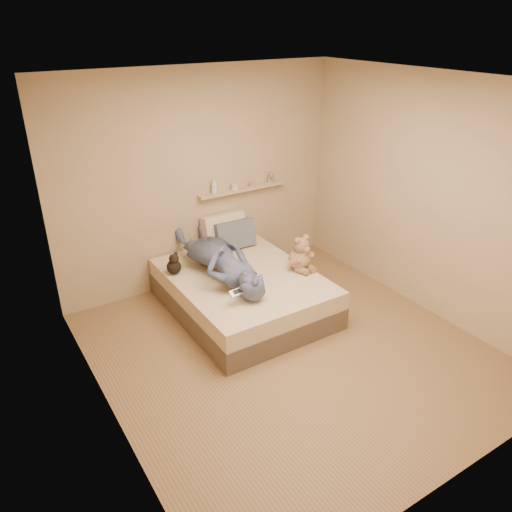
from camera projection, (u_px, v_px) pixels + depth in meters
room at (294, 233)px, 4.50m from camera, size 3.80×3.80×3.80m
bed at (243, 292)px, 5.68m from camera, size 1.50×1.90×0.45m
game_console at (237, 292)px, 4.95m from camera, size 0.17×0.09×0.06m
teddy_bear at (301, 256)px, 5.63m from camera, size 0.34×0.34×0.42m
dark_plush at (174, 265)px, 5.56m from camera, size 0.17×0.17×0.26m
pillow_cream at (224, 230)px, 6.24m from camera, size 0.55×0.25×0.42m
pillow_grey at (235, 234)px, 6.18m from camera, size 0.51×0.25×0.37m
person at (220, 259)px, 5.52m from camera, size 0.60×1.61×0.38m
wall_shelf at (242, 189)px, 6.25m from camera, size 1.20×0.12×0.03m
shelf_bottles at (241, 183)px, 6.21m from camera, size 0.92×0.10×0.18m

